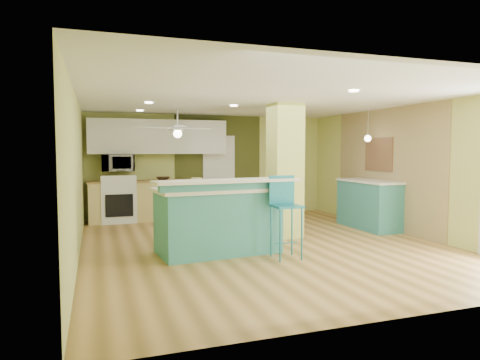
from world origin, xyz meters
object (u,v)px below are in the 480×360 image
at_px(side_counter, 369,204).
at_px(canister, 196,183).
at_px(bar_stool, 284,203).
at_px(peninsula, 218,218).
at_px(fruit_bowl, 163,178).

height_order(side_counter, canister, canister).
bearing_deg(bar_stool, peninsula, 145.68).
distance_m(peninsula, bar_stool, 1.10).
bearing_deg(fruit_bowl, peninsula, -84.26).
bearing_deg(side_counter, bar_stool, -148.31).
height_order(peninsula, bar_stool, bar_stool).
bearing_deg(canister, fruit_bowl, 89.99).
height_order(peninsula, fruit_bowl, peninsula).
bearing_deg(bar_stool, side_counter, 32.55).
distance_m(bar_stool, side_counter, 3.22).
bearing_deg(canister, side_counter, 15.05).
relative_size(side_counter, fruit_bowl, 4.95).
relative_size(bar_stool, canister, 7.65).
height_order(bar_stool, side_counter, bar_stool).
relative_size(fruit_bowl, canister, 1.94).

